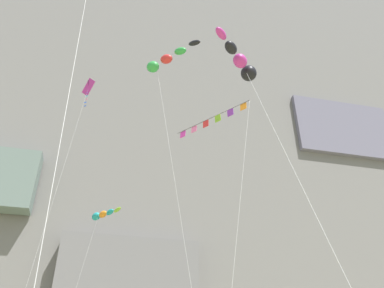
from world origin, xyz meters
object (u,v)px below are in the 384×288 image
(kite_windsock_high_center, at_px, (165,60))
(kite_windsock_low_right, at_px, (241,63))
(kite_diamond_mid_right, at_px, (86,95))
(kite_windsock_far_left, at_px, (102,215))
(kite_banner_front_field, at_px, (213,135))

(kite_windsock_high_center, distance_m, kite_windsock_low_right, 9.92)
(kite_diamond_mid_right, relative_size, kite_windsock_far_left, 1.77)
(kite_windsock_high_center, distance_m, kite_banner_front_field, 6.50)
(kite_diamond_mid_right, relative_size, kite_windsock_high_center, 1.42)
(kite_windsock_far_left, bearing_deg, kite_windsock_low_right, -77.44)
(kite_diamond_mid_right, relative_size, kite_windsock_low_right, 2.06)
(kite_banner_front_field, relative_size, kite_windsock_low_right, 1.12)
(kite_diamond_mid_right, distance_m, kite_windsock_low_right, 26.92)
(kite_diamond_mid_right, xyz_separation_m, kite_windsock_low_right, (7.80, -21.31, -14.49))
(kite_diamond_mid_right, bearing_deg, kite_windsock_high_center, -68.10)
(kite_diamond_mid_right, distance_m, kite_windsock_high_center, 17.22)
(kite_diamond_mid_right, xyz_separation_m, kite_banner_front_field, (8.31, -15.20, -13.76))
(kite_banner_front_field, bearing_deg, kite_windsock_low_right, -94.72)
(kite_banner_front_field, distance_m, kite_windsock_low_right, 6.17)
(kite_windsock_low_right, bearing_deg, kite_windsock_far_left, 102.56)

